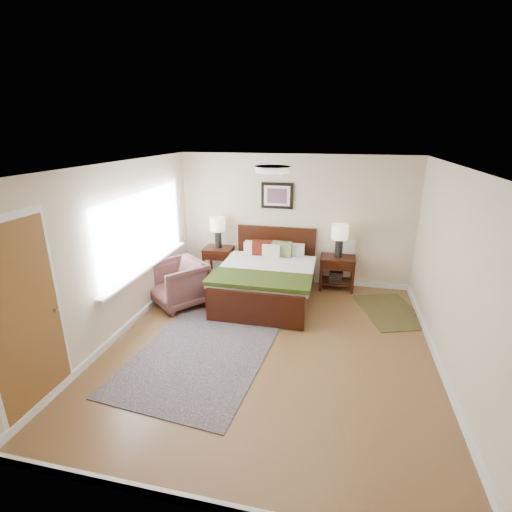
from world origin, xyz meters
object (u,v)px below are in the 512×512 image
object	(u,v)px
lamp_right	(340,235)
armchair	(178,283)
nightstand_left	(218,254)
lamp_left	(218,227)
nightstand_right	(337,270)
rug_persian	(201,355)
bed	(267,273)

from	to	relation	value
lamp_right	armchair	bearing A→B (deg)	-153.84
nightstand_left	lamp_left	distance (m)	0.54
nightstand_right	rug_persian	xyz separation A→B (m)	(-1.75, -2.71, -0.38)
nightstand_right	armchair	size ratio (longest dim) A/B	0.75
bed	nightstand_left	world-z (taller)	bed
lamp_right	nightstand_left	bearing A→B (deg)	-179.47
bed	nightstand_left	bearing A→B (deg)	147.01
lamp_left	rug_persian	bearing A→B (deg)	-77.33
nightstand_right	lamp_left	bearing A→B (deg)	179.69
nightstand_right	armchair	distance (m)	2.98
lamp_left	bed	bearing A→B (deg)	-33.76
nightstand_left	bed	bearing A→B (deg)	-32.99
bed	rug_persian	world-z (taller)	bed
lamp_left	lamp_right	xyz separation A→B (m)	(2.37, 0.00, -0.02)
bed	rug_persian	distance (m)	2.09
nightstand_right	bed	bearing A→B (deg)	-148.35
nightstand_left	nightstand_right	xyz separation A→B (m)	(2.37, 0.01, -0.15)
lamp_right	armchair	distance (m)	3.06
nightstand_right	lamp_left	world-z (taller)	lamp_left
lamp_right	rug_persian	xyz separation A→B (m)	(-1.75, -2.72, -1.06)
lamp_left	nightstand_left	bearing A→B (deg)	-90.00
nightstand_left	nightstand_right	distance (m)	2.37
lamp_right	bed	bearing A→B (deg)	-147.93
nightstand_left	rug_persian	bearing A→B (deg)	-77.23
bed	armchair	size ratio (longest dim) A/B	2.35
lamp_right	rug_persian	world-z (taller)	lamp_right
bed	rug_persian	xyz separation A→B (m)	(-0.53, -1.96, -0.50)
nightstand_right	lamp_right	distance (m)	0.68
lamp_left	lamp_right	size ratio (longest dim) A/B	1.00
lamp_left	rug_persian	xyz separation A→B (m)	(0.61, -2.72, -1.07)
rug_persian	nightstand_right	bearing A→B (deg)	62.58
nightstand_left	lamp_right	distance (m)	2.43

